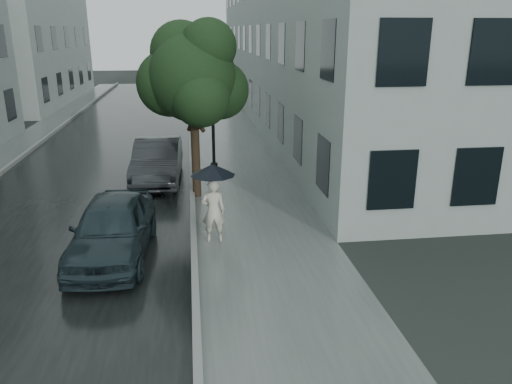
{
  "coord_description": "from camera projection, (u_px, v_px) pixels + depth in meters",
  "views": [
    {
      "loc": [
        -1.53,
        -9.65,
        5.08
      ],
      "look_at": [
        -0.01,
        1.89,
        1.3
      ],
      "focal_mm": 35.0,
      "sensor_mm": 36.0,
      "label": 1
    }
  ],
  "objects": [
    {
      "name": "pedestrian",
      "position": [
        213.0,
        211.0,
        12.36
      ],
      "size": [
        0.6,
        0.4,
        1.62
      ],
      "primitive_type": "imported",
      "rotation": [
        0.0,
        0.0,
        3.15
      ],
      "color": "beige",
      "rests_on": "sidewalk"
    },
    {
      "name": "ground",
      "position": [
        268.0,
        275.0,
        10.86
      ],
      "size": [
        120.0,
        120.0,
        0.0
      ],
      "primitive_type": "plane",
      "color": "black",
      "rests_on": "ground"
    },
    {
      "name": "car_near",
      "position": [
        113.0,
        228.0,
        11.57
      ],
      "size": [
        1.88,
        4.25,
        1.42
      ],
      "primitive_type": "imported",
      "rotation": [
        0.0,
        0.0,
        -0.05
      ],
      "color": "#1C2A2F",
      "rests_on": "ground"
    },
    {
      "name": "sidewalk_far",
      "position": [
        2.0,
        157.0,
        21.0
      ],
      "size": [
        1.7,
        60.0,
        0.01
      ],
      "primitive_type": "cube",
      "color": "#4C5451",
      "rests_on": "ground"
    },
    {
      "name": "asphalt_road",
      "position": [
        109.0,
        154.0,
        21.55
      ],
      "size": [
        6.85,
        60.0,
        0.0
      ],
      "primitive_type": "cube",
      "color": "black",
      "rests_on": "ground"
    },
    {
      "name": "street_tree",
      "position": [
        193.0,
        76.0,
        15.02
      ],
      "size": [
        3.45,
        3.14,
        5.45
      ],
      "color": "#332619",
      "rests_on": "ground"
    },
    {
      "name": "sidewalk",
      "position": [
        232.0,
        150.0,
        22.21
      ],
      "size": [
        3.5,
        60.0,
        0.01
      ],
      "primitive_type": "cube",
      "color": "slate",
      "rests_on": "ground"
    },
    {
      "name": "building_far_b",
      "position": [
        18.0,
        46.0,
        36.2
      ],
      "size": [
        7.02,
        18.0,
        8.0
      ],
      "color": "gray",
      "rests_on": "ground"
    },
    {
      "name": "car_far",
      "position": [
        158.0,
        160.0,
        17.51
      ],
      "size": [
        1.68,
        4.44,
        1.45
      ],
      "primitive_type": "imported",
      "rotation": [
        0.0,
        0.0,
        -0.03
      ],
      "color": "#26282B",
      "rests_on": "ground"
    },
    {
      "name": "lamp_post",
      "position": [
        208.0,
        97.0,
        18.56
      ],
      "size": [
        0.82,
        0.48,
        4.74
      ],
      "rotation": [
        0.0,
        0.0,
        -0.33
      ],
      "color": "black",
      "rests_on": "ground"
    },
    {
      "name": "kerb_far",
      "position": [
        24.0,
        154.0,
        21.09
      ],
      "size": [
        0.15,
        60.0,
        0.15
      ],
      "primitive_type": "cube",
      "color": "slate",
      "rests_on": "ground"
    },
    {
      "name": "building_near",
      "position": [
        311.0,
        41.0,
        28.54
      ],
      "size": [
        7.02,
        36.0,
        9.0
      ],
      "color": "gray",
      "rests_on": "ground"
    },
    {
      "name": "umbrella",
      "position": [
        213.0,
        170.0,
        11.99
      ],
      "size": [
        1.3,
        1.3,
        1.14
      ],
      "rotation": [
        0.0,
        0.0,
        -0.22
      ],
      "color": "black",
      "rests_on": "ground"
    },
    {
      "name": "kerb_near",
      "position": [
        191.0,
        150.0,
        21.96
      ],
      "size": [
        0.15,
        60.0,
        0.15
      ],
      "primitive_type": "cube",
      "color": "slate",
      "rests_on": "ground"
    }
  ]
}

